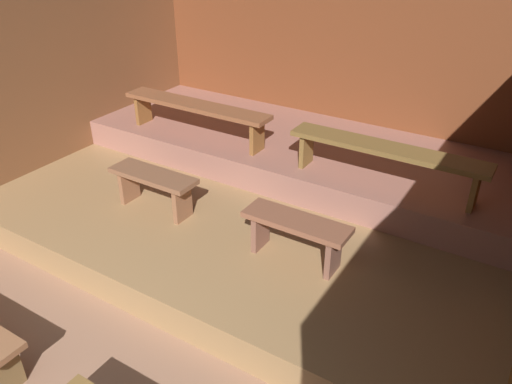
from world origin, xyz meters
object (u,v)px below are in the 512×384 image
(bench_middle_left, at_px, (196,109))
(bench_middle_right, at_px, (386,153))
(bench_lower_left, at_px, (154,183))
(bench_lower_right, at_px, (296,230))

(bench_middle_left, xyz_separation_m, bench_middle_right, (2.30, 0.00, 0.00))
(bench_lower_left, bearing_deg, bench_middle_left, 106.57)
(bench_middle_right, bearing_deg, bench_lower_right, -106.57)
(bench_lower_left, height_order, bench_middle_left, bench_middle_left)
(bench_lower_left, distance_m, bench_middle_left, 1.26)
(bench_lower_left, distance_m, bench_middle_right, 2.30)
(bench_lower_left, relative_size, bench_middle_left, 0.49)
(bench_middle_left, distance_m, bench_middle_right, 2.30)
(bench_lower_left, distance_m, bench_lower_right, 1.61)
(bench_lower_right, height_order, bench_middle_right, bench_middle_right)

